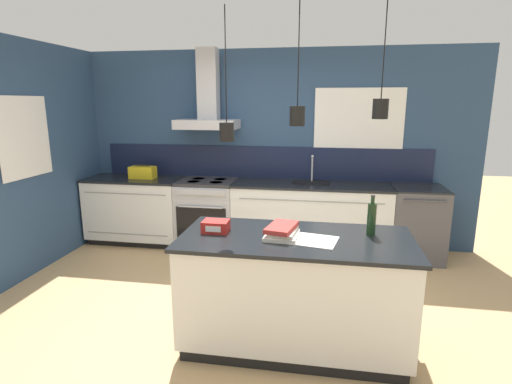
{
  "coord_description": "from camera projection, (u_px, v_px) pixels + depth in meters",
  "views": [
    {
      "loc": [
        0.81,
        -3.32,
        1.93
      ],
      "look_at": [
        0.17,
        0.5,
        1.05
      ],
      "focal_mm": 28.0,
      "sensor_mm": 36.0,
      "label": 1
    }
  ],
  "objects": [
    {
      "name": "yellow_toolbox",
      "position": [
        143.0,
        172.0,
        5.41
      ],
      "size": [
        0.34,
        0.18,
        0.19
      ],
      "color": "gold",
      "rests_on": "counter_run_left"
    },
    {
      "name": "wall_left",
      "position": [
        33.0,
        158.0,
        4.52
      ],
      "size": [
        0.08,
        3.8,
        2.6
      ],
      "color": "navy",
      "rests_on": "ground_plane"
    },
    {
      "name": "counter_run_left",
      "position": [
        137.0,
        210.0,
        5.55
      ],
      "size": [
        1.31,
        0.64,
        0.91
      ],
      "color": "black",
      "rests_on": "ground_plane"
    },
    {
      "name": "kitchen_island",
      "position": [
        294.0,
        291.0,
        3.17
      ],
      "size": [
        1.79,
        0.85,
        0.91
      ],
      "color": "black",
      "rests_on": "ground_plane"
    },
    {
      "name": "paper_pile",
      "position": [
        308.0,
        240.0,
        3.0
      ],
      "size": [
        0.47,
        0.37,
        0.01
      ],
      "color": "silver",
      "rests_on": "kitchen_island"
    },
    {
      "name": "counter_run_sink",
      "position": [
        310.0,
        218.0,
        5.16
      ],
      "size": [
        2.0,
        0.64,
        1.25
      ],
      "color": "black",
      "rests_on": "ground_plane"
    },
    {
      "name": "book_stack",
      "position": [
        282.0,
        231.0,
        3.07
      ],
      "size": [
        0.26,
        0.35,
        0.09
      ],
      "color": "silver",
      "rests_on": "kitchen_island"
    },
    {
      "name": "wall_back",
      "position": [
        260.0,
        145.0,
        5.37
      ],
      "size": [
        5.6,
        2.53,
        2.6
      ],
      "color": "navy",
      "rests_on": "ground_plane"
    },
    {
      "name": "red_supply_box",
      "position": [
        216.0,
        226.0,
        3.19
      ],
      "size": [
        0.21,
        0.16,
        0.09
      ],
      "color": "red",
      "rests_on": "kitchen_island"
    },
    {
      "name": "oven_range",
      "position": [
        208.0,
        213.0,
        5.38
      ],
      "size": [
        0.76,
        0.66,
        0.91
      ],
      "color": "#B5B5BA",
      "rests_on": "ground_plane"
    },
    {
      "name": "bottle_on_island",
      "position": [
        372.0,
        218.0,
        3.09
      ],
      "size": [
        0.07,
        0.07,
        0.32
      ],
      "color": "#193319",
      "rests_on": "kitchen_island"
    },
    {
      "name": "dishwasher",
      "position": [
        416.0,
        223.0,
        4.95
      ],
      "size": [
        0.63,
        0.65,
        0.91
      ],
      "color": "#4C4C51",
      "rests_on": "ground_plane"
    },
    {
      "name": "ground_plane",
      "position": [
        229.0,
        312.0,
        3.75
      ],
      "size": [
        16.0,
        16.0,
        0.0
      ],
      "primitive_type": "plane",
      "color": "tan",
      "rests_on": "ground"
    }
  ]
}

